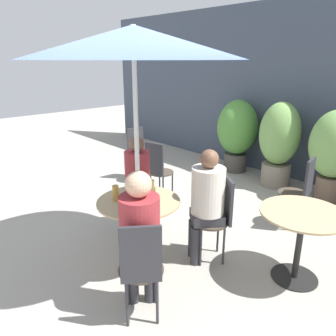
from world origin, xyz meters
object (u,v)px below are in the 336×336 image
Objects in this scene: bistro_chair_0 at (141,265)px; potted_plant_1 at (279,140)px; seated_person_2 at (138,177)px; potted_plant_2 at (334,149)px; seated_person_1 at (206,197)px; beer_glass_0 at (151,187)px; umbrella at (134,43)px; bistro_chair_2 at (138,186)px; beer_glass_1 at (116,193)px; bistro_chair_1 at (220,212)px; cafe_table_near at (139,215)px; seated_person_0 at (140,232)px; beer_glass_2 at (142,201)px; bistro_chair_3 at (158,167)px; potted_plant_0 at (237,131)px; bistro_chair_4 at (301,187)px; bistro_chair_6 at (138,150)px; cafe_table_far at (301,229)px.

bistro_chair_0 is 0.65× the size of potted_plant_1.
seated_person_2 is 2.90m from potted_plant_2.
potted_plant_2 is at bearing 120.93° from seated_person_1.
umbrella is (0.06, -0.21, 1.40)m from beer_glass_0.
bistro_chair_0 and bistro_chair_2 have the same top height.
bistro_chair_1 is at bearing 51.86° from beer_glass_1.
umbrella reaches higher than cafe_table_near.
cafe_table_near is 0.83m from bistro_chair_1.
seated_person_0 is 0.47m from beer_glass_2.
bistro_chair_3 is at bearing 134.31° from beer_glass_2.
bistro_chair_1 and bistro_chair_2 have the same top height.
bistro_chair_1 is 3.03m from potted_plant_0.
umbrella is at bearing -31.78° from bistro_chair_4.
bistro_chair_6 is at bearing -139.77° from potted_plant_1.
beer_glass_0 is (1.95, -1.33, 0.24)m from bistro_chair_6.
potted_plant_2 reaches higher than bistro_chair_4.
bistro_chair_2 is 2.89m from potted_plant_2.
umbrella is at bearing -102.55° from potted_plant_2.
beer_glass_1 is at bearing -33.82° from bistro_chair_4.
umbrella is (0.66, -0.50, 1.64)m from bistro_chair_2.
umbrella reaches higher than cafe_table_far.
cafe_table_far is 4.17× the size of beer_glass_2.
bistro_chair_2 is 0.71m from beer_glass_0.
bistro_chair_0 is 1.00× the size of bistro_chair_6.
potted_plant_1 reaches higher than seated_person_2.
bistro_chair_0 reaches higher than cafe_table_far.
beer_glass_2 is at bearing -71.39° from seated_person_1.
bistro_chair_3 is at bearing -87.66° from potted_plant_0.
bistro_chair_6 is 2.38m from beer_glass_0.
cafe_table_far is at bearing 63.26° from seated_person_1.
seated_person_0 is (-0.69, -1.37, 0.21)m from cafe_table_far.
seated_person_2 is at bearing 143.03° from umbrella.
beer_glass_2 is at bearing -82.81° from potted_plant_1.
potted_plant_2 reaches higher than bistro_chair_2.
bistro_chair_0 is at bearing -64.13° from potted_plant_0.
bistro_chair_3 is 2.06m from potted_plant_0.
cafe_table_near is 0.72m from seated_person_0.
cafe_table_far is 5.55× the size of beer_glass_0.
cafe_table_far is at bearing 37.69° from umbrella.
bistro_chair_4 reaches higher than beer_glass_1.
bistro_chair_0 is at bearing -90.00° from seated_person_2.
seated_person_0 is at bearing -120.96° from bistro_chair_6.
seated_person_1 is at bearing -129.55° from bistro_chair_0.
seated_person_2 is (1.46, -1.13, 0.17)m from bistro_chair_6.
potted_plant_1 reaches higher than seated_person_0.
bistro_chair_3 is 4.87× the size of beer_glass_2.
umbrella is at bearing -90.00° from seated_person_2.
bistro_chair_2 is 0.77m from bistro_chair_3.
beer_glass_0 is 2.92m from potted_plant_2.
potted_plant_0 is (-1.33, 3.32, -0.03)m from beer_glass_2.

